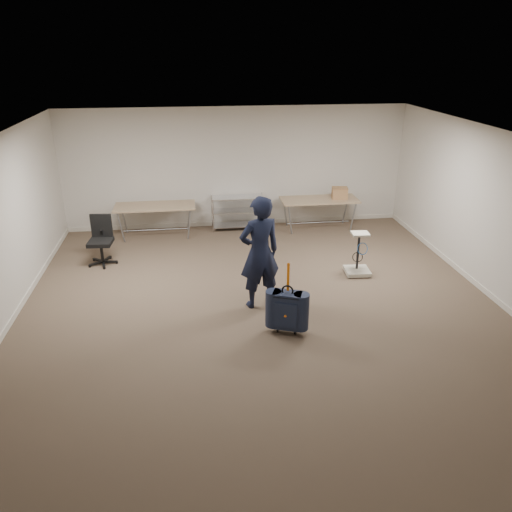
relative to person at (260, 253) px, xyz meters
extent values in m
plane|color=#47382B|center=(0.02, -0.36, -0.95)|extent=(9.00, 9.00, 0.00)
plane|color=beige|center=(0.02, 4.14, 0.45)|extent=(8.00, 0.00, 8.00)
plane|color=beige|center=(0.02, -4.86, 0.45)|extent=(8.00, 0.00, 8.00)
plane|color=beige|center=(4.02, -0.36, 0.45)|extent=(0.00, 9.00, 9.00)
plane|color=white|center=(0.02, -0.36, 1.85)|extent=(8.00, 8.00, 0.00)
cube|color=beige|center=(0.02, 4.13, -0.90)|extent=(8.00, 0.02, 0.10)
cube|color=beige|center=(-3.97, -0.36, -0.90)|extent=(0.02, 9.00, 0.10)
cube|color=beige|center=(4.01, -0.36, -0.90)|extent=(0.02, 9.00, 0.10)
cube|color=tan|center=(-1.88, 3.59, -0.24)|extent=(1.80, 0.75, 0.03)
cylinder|color=gray|center=(-1.88, 3.59, -0.80)|extent=(1.50, 0.02, 0.02)
cylinder|color=gray|center=(-2.63, 3.29, -0.61)|extent=(0.13, 0.04, 0.69)
cylinder|color=gray|center=(-1.13, 3.29, -0.61)|extent=(0.13, 0.04, 0.69)
cylinder|color=gray|center=(-2.63, 3.89, -0.61)|extent=(0.13, 0.04, 0.69)
cylinder|color=gray|center=(-1.13, 3.89, -0.61)|extent=(0.13, 0.04, 0.69)
cube|color=tan|center=(1.92, 3.59, -0.24)|extent=(1.80, 0.75, 0.03)
cylinder|color=gray|center=(1.92, 3.59, -0.80)|extent=(1.50, 0.02, 0.02)
cylinder|color=gray|center=(1.17, 3.29, -0.61)|extent=(0.13, 0.04, 0.69)
cylinder|color=gray|center=(2.67, 3.29, -0.61)|extent=(0.13, 0.04, 0.69)
cylinder|color=gray|center=(1.17, 3.89, -0.61)|extent=(0.13, 0.04, 0.69)
cylinder|color=gray|center=(2.67, 3.89, -0.61)|extent=(0.13, 0.04, 0.69)
cylinder|color=silver|center=(-0.58, 3.61, -0.55)|extent=(0.02, 0.02, 0.80)
cylinder|color=silver|center=(0.62, 3.61, -0.55)|extent=(0.02, 0.02, 0.80)
cylinder|color=silver|center=(-0.58, 4.06, -0.55)|extent=(0.02, 0.02, 0.80)
cylinder|color=silver|center=(0.62, 4.06, -0.55)|extent=(0.02, 0.02, 0.80)
cube|color=silver|center=(0.02, 3.84, -0.85)|extent=(1.20, 0.45, 0.02)
cube|color=silver|center=(0.02, 3.84, -0.50)|extent=(1.20, 0.45, 0.02)
cube|color=silver|center=(0.02, 3.84, -0.17)|extent=(1.20, 0.45, 0.01)
imported|color=black|center=(0.00, 0.00, 0.00)|extent=(0.79, 0.63, 1.91)
cube|color=black|center=(0.28, -0.95, -0.55)|extent=(0.48, 0.38, 0.58)
cube|color=black|center=(0.29, -0.92, -0.86)|extent=(0.42, 0.30, 0.03)
cylinder|color=black|center=(0.16, -0.90, -0.91)|extent=(0.05, 0.08, 0.08)
cylinder|color=black|center=(0.41, -0.99, -0.91)|extent=(0.05, 0.08, 0.08)
torus|color=black|center=(0.28, -0.95, -0.23)|extent=(0.18, 0.09, 0.18)
cube|color=orange|center=(0.29, -0.92, -0.02)|extent=(0.04, 0.02, 0.45)
cylinder|color=black|center=(-2.88, 2.12, -0.91)|extent=(0.59, 0.59, 0.09)
cylinder|color=black|center=(-2.88, 2.12, -0.71)|extent=(0.06, 0.06, 0.39)
cube|color=black|center=(-2.88, 2.12, -0.49)|extent=(0.49, 0.49, 0.08)
cube|color=black|center=(-2.86, 2.34, -0.21)|extent=(0.42, 0.10, 0.47)
cube|color=beige|center=(2.03, 0.98, -0.90)|extent=(0.48, 0.48, 0.07)
cylinder|color=black|center=(1.85, 0.80, -0.94)|extent=(0.05, 0.05, 0.04)
cylinder|color=black|center=(2.03, 1.03, -0.50)|extent=(0.05, 0.05, 0.73)
cube|color=beige|center=(2.03, 0.98, -0.14)|extent=(0.34, 0.29, 0.04)
torus|color=#2362B3|center=(2.08, 0.91, -0.41)|extent=(0.24, 0.11, 0.22)
cube|color=olive|center=(2.40, 3.57, -0.09)|extent=(0.39, 0.32, 0.26)
camera|label=1|loc=(-1.05, -7.38, 3.11)|focal=35.00mm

